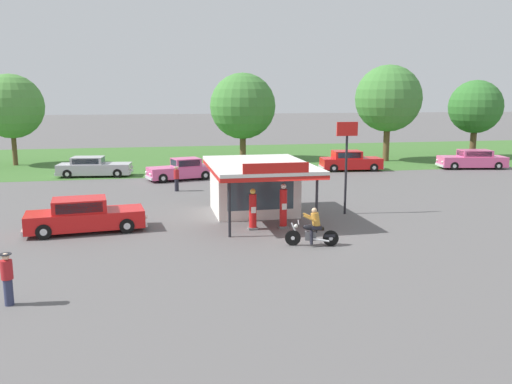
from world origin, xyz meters
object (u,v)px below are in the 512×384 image
object	(u,v)px
parked_car_back_row_centre	(94,167)
bystander_leaning_by_kiosk	(176,178)
parked_car_back_row_far_right	(472,160)
parked_car_back_row_right	(350,161)
parked_car_back_row_centre_left	(182,170)
featured_classic_sedan	(85,216)
gas_pump_offside	(283,208)
bystander_strolling_foreground	(7,278)
gas_pump_nearside	(253,211)
roadside_pole_sign	(347,152)
motorcycle_with_rider	(313,230)

from	to	relation	value
parked_car_back_row_centre	bystander_leaning_by_kiosk	size ratio (longest dim) A/B	3.58
parked_car_back_row_far_right	bystander_leaning_by_kiosk	bearing A→B (deg)	-166.72
parked_car_back_row_right	parked_car_back_row_centre_left	world-z (taller)	parked_car_back_row_right
featured_classic_sedan	parked_car_back_row_right	distance (m)	24.87
parked_car_back_row_centre_left	gas_pump_offside	bearing A→B (deg)	-76.19
bystander_leaning_by_kiosk	bystander_strolling_foreground	bearing A→B (deg)	-107.93
gas_pump_offside	bystander_strolling_foreground	xyz separation A→B (m)	(-10.11, -7.34, -0.11)
gas_pump_offside	bystander_leaning_by_kiosk	xyz separation A→B (m)	(-4.33, 10.54, -0.11)
gas_pump_offside	featured_classic_sedan	bearing A→B (deg)	173.08
gas_pump_nearside	bystander_strolling_foreground	distance (m)	11.37
gas_pump_nearside	bystander_leaning_by_kiosk	size ratio (longest dim) A/B	1.20
parked_car_back_row_right	parked_car_back_row_centre_left	bearing A→B (deg)	-171.21
bystander_leaning_by_kiosk	gas_pump_nearside	bearing A→B (deg)	-74.64
gas_pump_offside	roadside_pole_sign	bearing A→B (deg)	30.13
bystander_strolling_foreground	gas_pump_nearside	bearing A→B (deg)	40.21
motorcycle_with_rider	roadside_pole_sign	distance (m)	6.83
parked_car_back_row_centre	parked_car_back_row_right	xyz separation A→B (m)	(20.08, -0.77, 0.05)
parked_car_back_row_far_right	parked_car_back_row_centre_left	bearing A→B (deg)	-177.15
parked_car_back_row_right	parked_car_back_row_far_right	xyz separation A→B (m)	(10.40, -0.92, -0.02)
parked_car_back_row_right	bystander_leaning_by_kiosk	size ratio (longest dim) A/B	3.26
parked_car_back_row_right	roadside_pole_sign	bearing A→B (deg)	-112.12
gas_pump_offside	roadside_pole_sign	world-z (taller)	roadside_pole_sign
parked_car_back_row_right	bystander_strolling_foreground	world-z (taller)	parked_car_back_row_right
motorcycle_with_rider	roadside_pole_sign	size ratio (longest dim) A/B	0.45
motorcycle_with_rider	roadside_pole_sign	xyz separation A→B (m)	(3.40, 5.35, 2.57)
motorcycle_with_rider	featured_classic_sedan	size ratio (longest dim) A/B	0.40
gas_pump_nearside	gas_pump_offside	distance (m)	1.43
parked_car_back_row_far_right	bystander_leaning_by_kiosk	xyz separation A→B (m)	(-24.69, -5.83, 0.11)
parked_car_back_row_centre_left	bystander_leaning_by_kiosk	xyz separation A→B (m)	(-0.60, -4.63, 0.14)
roadside_pole_sign	parked_car_back_row_right	bearing A→B (deg)	67.88
gas_pump_offside	bystander_leaning_by_kiosk	distance (m)	11.40
gas_pump_nearside	bystander_strolling_foreground	bearing A→B (deg)	-139.79
parked_car_back_row_centre	parked_car_back_row_far_right	bearing A→B (deg)	-3.17
motorcycle_with_rider	gas_pump_offside	bearing A→B (deg)	98.18
gas_pump_nearside	bystander_strolling_foreground	size ratio (longest dim) A/B	1.20
motorcycle_with_rider	parked_car_back_row_right	distance (m)	22.51
roadside_pole_sign	gas_pump_offside	bearing A→B (deg)	-149.87
motorcycle_with_rider	parked_car_back_row_far_right	world-z (taller)	motorcycle_with_rider
featured_classic_sedan	parked_car_back_row_far_right	size ratio (longest dim) A/B	0.94
gas_pump_offside	parked_car_back_row_right	distance (m)	19.96
parked_car_back_row_centre_left	parked_car_back_row_far_right	xyz separation A→B (m)	(24.09, 1.20, 0.03)
parked_car_back_row_right	featured_classic_sedan	bearing A→B (deg)	-139.33
parked_car_back_row_far_right	roadside_pole_sign	world-z (taller)	roadside_pole_sign
parked_car_back_row_far_right	motorcycle_with_rider	bearing A→B (deg)	-135.63
gas_pump_nearside	parked_car_back_row_centre	distance (m)	20.04
featured_classic_sedan	roadside_pole_sign	world-z (taller)	roadside_pole_sign
featured_classic_sedan	gas_pump_nearside	bearing A→B (deg)	-8.23
featured_classic_sedan	bystander_strolling_foreground	distance (m)	8.51
roadside_pole_sign	featured_classic_sedan	bearing A→B (deg)	-174.84
motorcycle_with_rider	roadside_pole_sign	bearing A→B (deg)	57.58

